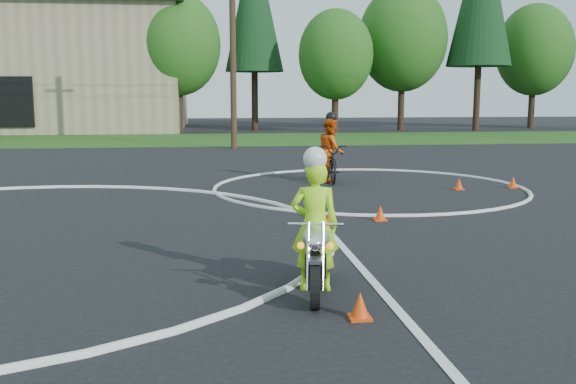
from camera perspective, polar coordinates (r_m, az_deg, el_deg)
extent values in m
cube|color=#1E4714|center=(35.49, -13.30, 4.52)|extent=(120.00, 10.00, 0.02)
torus|color=silver|center=(16.86, 7.12, 0.38)|extent=(8.10, 8.10, 0.10)
cube|color=silver|center=(6.95, 11.08, -11.73)|extent=(0.12, 10.00, 0.01)
cylinder|color=black|center=(7.33, 2.44, -8.29)|extent=(0.20, 0.56, 0.55)
cylinder|color=black|center=(8.56, 2.52, -5.79)|extent=(0.20, 0.56, 0.55)
cube|color=black|center=(7.96, 2.49, -6.22)|extent=(0.34, 0.54, 0.28)
ellipsoid|color=silver|center=(7.70, 2.49, -4.06)|extent=(0.43, 0.63, 0.26)
cube|color=black|center=(8.16, 2.52, -3.61)|extent=(0.33, 0.58, 0.09)
cylinder|color=white|center=(7.31, 1.81, -5.71)|extent=(0.10, 0.33, 0.74)
cylinder|color=silver|center=(7.31, 3.11, -5.72)|extent=(0.10, 0.33, 0.74)
cube|color=white|center=(7.23, 2.45, -6.11)|extent=(0.16, 0.22, 0.05)
cylinder|color=white|center=(7.39, 2.49, -2.87)|extent=(0.64, 0.14, 0.03)
sphere|color=white|center=(7.11, 2.46, -4.61)|extent=(0.17, 0.17, 0.17)
sphere|color=orange|center=(7.13, 1.13, -4.78)|extent=(0.08, 0.08, 0.08)
sphere|color=orange|center=(7.13, 3.79, -4.81)|extent=(0.08, 0.08, 0.08)
cylinder|color=silver|center=(8.34, 3.52, -6.19)|extent=(0.20, 0.74, 0.07)
imported|color=#ACFB1A|center=(7.91, 2.39, -3.01)|extent=(0.65, 0.48, 1.62)
sphere|color=silver|center=(7.74, 2.42, 2.98)|extent=(0.29, 0.29, 0.29)
imported|color=black|center=(17.95, 3.82, 2.62)|extent=(0.82, 2.07, 1.07)
imported|color=#DB4E0B|center=(17.92, 3.83, 3.74)|extent=(0.72, 0.90, 1.77)
sphere|color=black|center=(17.86, 3.86, 6.66)|extent=(0.31, 0.31, 0.31)
cone|color=#E7400C|center=(11.98, 3.69, -2.24)|extent=(0.22, 0.22, 0.30)
cube|color=#E7400C|center=(12.01, 3.68, -2.88)|extent=(0.24, 0.24, 0.03)
cone|color=#E7400C|center=(12.51, 8.20, -1.85)|extent=(0.22, 0.22, 0.30)
cube|color=#E7400C|center=(12.53, 8.19, -2.46)|extent=(0.24, 0.24, 0.03)
cone|color=#E7400C|center=(17.00, 14.95, 0.71)|extent=(0.22, 0.22, 0.30)
cube|color=#E7400C|center=(17.02, 14.93, 0.26)|extent=(0.24, 0.24, 0.03)
cone|color=#E7400C|center=(17.76, 19.37, 0.84)|extent=(0.22, 0.22, 0.30)
cube|color=#E7400C|center=(17.77, 19.35, 0.40)|extent=(0.24, 0.24, 0.03)
cone|color=#E7400C|center=(7.09, 6.42, -9.99)|extent=(0.22, 0.22, 0.30)
cube|color=#E7400C|center=(7.13, 6.40, -11.02)|extent=(0.24, 0.24, 0.03)
cube|color=black|center=(41.83, -23.69, 7.35)|extent=(3.00, 0.16, 3.00)
cylinder|color=#382619|center=(42.24, -9.61, 7.44)|extent=(0.44, 0.44, 3.24)
ellipsoid|color=#1E5116|center=(42.35, -9.75, 12.80)|extent=(5.40, 5.40, 6.48)
cylinder|color=#382619|center=(44.29, -2.97, 8.06)|extent=(0.44, 0.44, 3.96)
cone|color=black|center=(44.73, -3.04, 16.62)|extent=(3.96, 3.96, 9.35)
cylinder|color=#382619|center=(41.98, 4.21, 7.28)|extent=(0.44, 0.44, 2.88)
ellipsoid|color=#1E5116|center=(42.05, 4.26, 12.09)|extent=(4.80, 4.80, 5.76)
cylinder|color=#382619|center=(45.12, 10.02, 7.73)|extent=(0.44, 0.44, 3.60)
ellipsoid|color=#1E5116|center=(45.28, 10.16, 13.30)|extent=(6.00, 6.00, 7.20)
cylinder|color=#382619|center=(45.89, 16.44, 7.97)|extent=(0.44, 0.44, 4.32)
cylinder|color=#382619|center=(49.85, 20.82, 7.17)|extent=(0.44, 0.44, 3.24)
ellipsoid|color=#1E5116|center=(49.95, 21.07, 11.71)|extent=(5.40, 5.40, 6.48)
cylinder|color=#382619|center=(43.60, -14.84, 7.07)|extent=(0.44, 0.44, 2.88)
ellipsoid|color=#1E5116|center=(43.67, -15.03, 11.69)|extent=(4.80, 4.80, 5.76)
cylinder|color=#473321|center=(29.32, -4.94, 13.67)|extent=(0.28, 0.28, 10.00)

